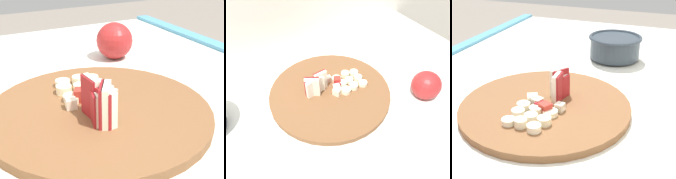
# 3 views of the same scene
# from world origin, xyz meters

# --- Properties ---
(cutting_board) EXTENTS (0.35, 0.35, 0.02)m
(cutting_board) POSITION_xyz_m (0.11, 0.07, 0.87)
(cutting_board) COLOR brown
(cutting_board) RESTS_ON tiled_countertop
(apple_wedge_fan) EXTENTS (0.07, 0.04, 0.06)m
(apple_wedge_fan) POSITION_xyz_m (0.07, 0.08, 0.91)
(apple_wedge_fan) COLOR maroon
(apple_wedge_fan) RESTS_ON cutting_board
(apple_dice_pile) EXTENTS (0.05, 0.09, 0.02)m
(apple_dice_pile) POSITION_xyz_m (0.13, 0.07, 0.89)
(apple_dice_pile) COLOR beige
(apple_dice_pile) RESTS_ON cutting_board
(banana_slice_rows) EXTENTS (0.09, 0.09, 0.02)m
(banana_slice_rows) POSITION_xyz_m (0.18, 0.07, 0.88)
(banana_slice_rows) COLOR #F4EAC6
(banana_slice_rows) RESTS_ON cutting_board
(ceramic_bowl) EXTENTS (0.15, 0.15, 0.07)m
(ceramic_bowl) POSITION_xyz_m (-0.25, 0.13, 0.90)
(ceramic_bowl) COLOR #2D3842
(ceramic_bowl) RESTS_ON tiled_countertop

